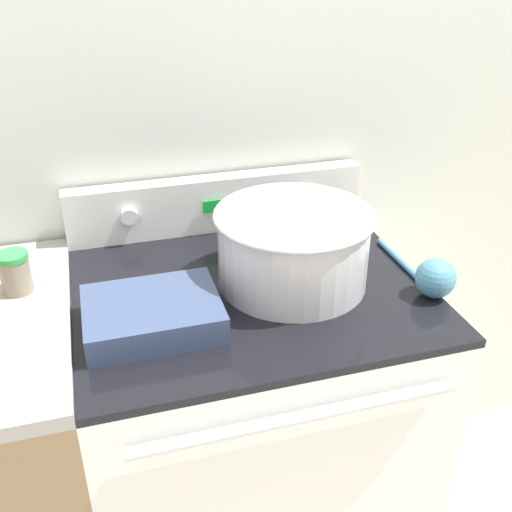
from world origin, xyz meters
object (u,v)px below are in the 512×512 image
at_px(mixing_bowl, 293,244).
at_px(spice_jar_green_cap, 15,272).
at_px(casserole_dish, 152,312).
at_px(ladle, 433,277).

height_order(mixing_bowl, spice_jar_green_cap, mixing_bowl).
bearing_deg(casserole_dish, mixing_bowl, 14.61).
bearing_deg(mixing_bowl, spice_jar_green_cap, 169.43).
height_order(casserole_dish, ladle, ladle).
xyz_separation_m(ladle, spice_jar_green_cap, (-0.84, 0.23, 0.02)).
relative_size(casserole_dish, ladle, 0.89).
relative_size(mixing_bowl, casserole_dish, 1.30).
distance_m(casserole_dish, ladle, 0.59).
distance_m(ladle, spice_jar_green_cap, 0.87).
bearing_deg(ladle, casserole_dish, 175.58).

